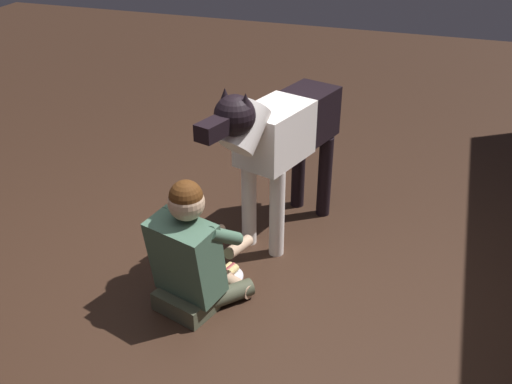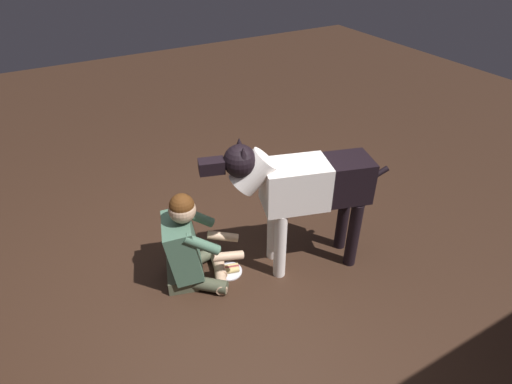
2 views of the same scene
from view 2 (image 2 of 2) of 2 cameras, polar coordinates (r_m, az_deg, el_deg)
The scene contains 4 objects.
ground_plane at distance 3.63m, azimuth -6.22°, elevation -12.14°, with size 13.73×13.73×0.00m, color #331F15.
person_sitting_on_floor at distance 3.45m, azimuth -9.07°, elevation -7.30°, with size 0.70×0.59×0.85m.
large_dog at distance 3.32m, azimuth 6.31°, elevation 0.62°, with size 1.48×0.59×1.24m.
hot_dog_on_plate at distance 3.69m, azimuth -3.70°, elevation -10.46°, with size 0.23×0.23×0.06m.
Camera 2 is at (0.89, 2.35, 2.62)m, focal length 29.47 mm.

